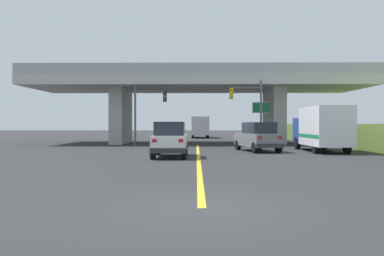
% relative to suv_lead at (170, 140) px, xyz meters
% --- Properties ---
extents(ground, '(160.00, 160.00, 0.00)m').
position_rel_suv_lead_xyz_m(ground, '(1.61, 16.18, -1.01)').
color(ground, '#2B2B2D').
extents(overpass_bridge, '(32.00, 9.77, 7.18)m').
position_rel_suv_lead_xyz_m(overpass_bridge, '(1.61, 16.18, 4.21)').
color(overpass_bridge, '#B7B5AD').
rests_on(overpass_bridge, ground).
extents(lane_divider_stripe, '(0.20, 26.77, 0.01)m').
position_rel_suv_lead_xyz_m(lane_divider_stripe, '(1.61, -0.18, -1.01)').
color(lane_divider_stripe, yellow).
rests_on(lane_divider_stripe, ground).
extents(suv_lead, '(1.91, 4.26, 2.02)m').
position_rel_suv_lead_xyz_m(suv_lead, '(0.00, 0.00, 0.00)').
color(suv_lead, silver).
rests_on(suv_lead, ground).
extents(suv_crossing, '(2.82, 4.80, 2.02)m').
position_rel_suv_lead_xyz_m(suv_crossing, '(5.74, 4.79, 0.00)').
color(suv_crossing, slate).
rests_on(suv_crossing, ground).
extents(box_truck, '(2.33, 6.73, 3.05)m').
position_rel_suv_lead_xyz_m(box_truck, '(10.14, 4.71, 0.59)').
color(box_truck, navy).
rests_on(box_truck, ground).
extents(traffic_signal_nearside, '(2.79, 0.36, 5.63)m').
position_rel_suv_lead_xyz_m(traffic_signal_nearside, '(6.14, 11.26, 2.56)').
color(traffic_signal_nearside, '#56595E').
rests_on(traffic_signal_nearside, ground).
extents(traffic_signal_farside, '(2.84, 0.36, 5.30)m').
position_rel_suv_lead_xyz_m(traffic_signal_farside, '(-2.88, 11.71, 2.41)').
color(traffic_signal_farside, '#56595E').
rests_on(traffic_signal_farside, ground).
extents(highway_sign, '(1.65, 0.17, 4.08)m').
position_rel_suv_lead_xyz_m(highway_sign, '(7.48, 13.75, 1.99)').
color(highway_sign, slate).
rests_on(highway_sign, ground).
extents(semi_truck_distant, '(2.33, 7.51, 2.89)m').
position_rel_suv_lead_xyz_m(semi_truck_distant, '(2.05, 32.11, 0.54)').
color(semi_truck_distant, red).
rests_on(semi_truck_distant, ground).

